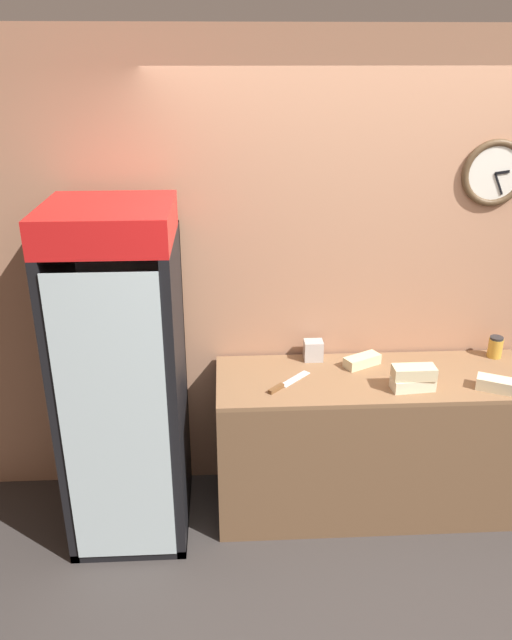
% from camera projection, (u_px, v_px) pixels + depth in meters
% --- Properties ---
extents(ground_plane, '(14.00, 14.00, 0.00)m').
position_uv_depth(ground_plane, '(403.00, 616.00, 3.08)').
color(ground_plane, '#383330').
extents(wall_back, '(5.20, 0.09, 2.70)m').
position_uv_depth(wall_back, '(370.00, 277.00, 3.65)').
color(wall_back, '#AD7A5B').
rests_on(wall_back, ground_plane).
extents(prep_counter, '(1.81, 0.60, 0.88)m').
position_uv_depth(prep_counter, '(371.00, 442.00, 3.69)').
color(prep_counter, brown).
rests_on(prep_counter, ground_plane).
extents(beverage_cooler, '(0.63, 0.73, 1.90)m').
position_uv_depth(beverage_cooler, '(124.00, 361.00, 3.37)').
color(beverage_cooler, black).
rests_on(beverage_cooler, ground_plane).
extents(sandwich_stack_bottom, '(0.24, 0.12, 0.07)m').
position_uv_depth(sandwich_stack_bottom, '(413.00, 384.00, 3.37)').
color(sandwich_stack_bottom, beige).
rests_on(sandwich_stack_bottom, prep_counter).
extents(sandwich_stack_middle, '(0.23, 0.10, 0.07)m').
position_uv_depth(sandwich_stack_middle, '(414.00, 372.00, 3.34)').
color(sandwich_stack_middle, beige).
rests_on(sandwich_stack_middle, sandwich_stack_bottom).
extents(sandwich_flat_left, '(0.23, 0.18, 0.06)m').
position_uv_depth(sandwich_flat_left, '(362.00, 361.00, 3.62)').
color(sandwich_flat_left, beige).
rests_on(sandwich_flat_left, prep_counter).
extents(sandwich_flat_right, '(0.24, 0.18, 0.07)m').
position_uv_depth(sandwich_flat_right, '(498.00, 385.00, 3.35)').
color(sandwich_flat_right, beige).
rests_on(sandwich_flat_right, prep_counter).
extents(chefs_knife, '(0.26, 0.26, 0.02)m').
position_uv_depth(chefs_knife, '(284.00, 385.00, 3.41)').
color(chefs_knife, silver).
rests_on(chefs_knife, prep_counter).
extents(condiment_jar, '(0.08, 0.08, 0.13)m').
position_uv_depth(condiment_jar, '(495.00, 347.00, 3.72)').
color(condiment_jar, gold).
rests_on(condiment_jar, prep_counter).
extents(napkin_dispenser, '(0.11, 0.09, 0.12)m').
position_uv_depth(napkin_dispenser, '(313.00, 350.00, 3.68)').
color(napkin_dispenser, '#B7B2AD').
rests_on(napkin_dispenser, prep_counter).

